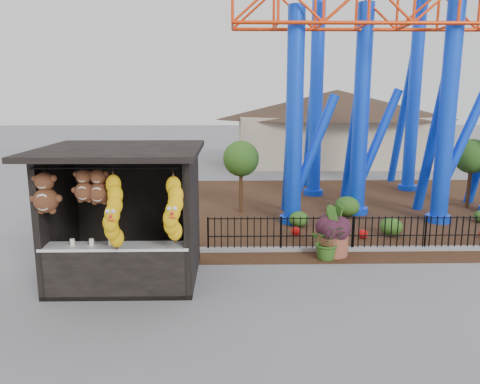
{
  "coord_description": "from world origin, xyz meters",
  "views": [
    {
      "loc": [
        -0.57,
        -9.29,
        4.22
      ],
      "look_at": [
        -0.36,
        1.5,
        2.0
      ],
      "focal_mm": 35.0,
      "sensor_mm": 36.0,
      "label": 1
    }
  ],
  "objects_px": {
    "roller_coaster": "(388,33)",
    "potted_plant": "(328,241)",
    "prize_booth": "(122,218)",
    "terracotta_planter": "(333,243)"
  },
  "relations": [
    {
      "from": "roller_coaster",
      "to": "potted_plant",
      "type": "height_order",
      "value": "roller_coaster"
    },
    {
      "from": "prize_booth",
      "to": "potted_plant",
      "type": "distance_m",
      "value": 5.3
    },
    {
      "from": "roller_coaster",
      "to": "terracotta_planter",
      "type": "relative_size",
      "value": 13.51
    },
    {
      "from": "terracotta_planter",
      "to": "potted_plant",
      "type": "bearing_deg",
      "value": -121.79
    },
    {
      "from": "prize_booth",
      "to": "terracotta_planter",
      "type": "distance_m",
      "value": 5.62
    },
    {
      "from": "prize_booth",
      "to": "roller_coaster",
      "type": "xyz_separation_m",
      "value": [
        8.13,
        7.33,
        4.91
      ]
    },
    {
      "from": "roller_coaster",
      "to": "terracotta_planter",
      "type": "bearing_deg",
      "value": -118.11
    },
    {
      "from": "prize_booth",
      "to": "roller_coaster",
      "type": "height_order",
      "value": "roller_coaster"
    },
    {
      "from": "prize_booth",
      "to": "potted_plant",
      "type": "relative_size",
      "value": 3.56
    },
    {
      "from": "prize_booth",
      "to": "terracotta_planter",
      "type": "height_order",
      "value": "prize_booth"
    }
  ]
}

